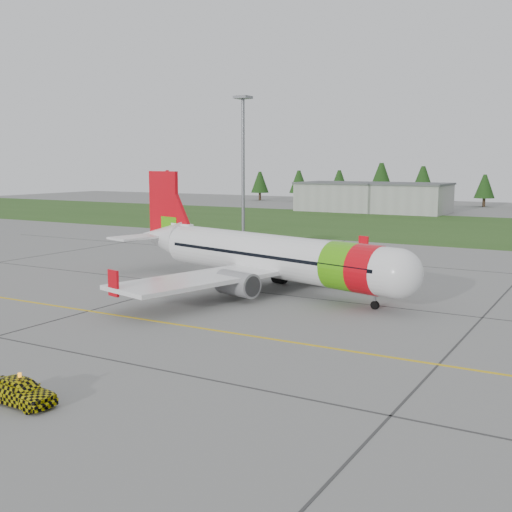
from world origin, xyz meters
The scene contains 8 objects.
ground centered at (0.00, 0.00, 0.00)m, with size 320.00×320.00×0.00m, color gray.
aircraft centered at (-7.89, 21.69, 2.82)m, with size 31.67×29.83×9.78m.
follow_me_car centered at (-4.60, -6.81, 1.83)m, with size 1.47×1.25×3.66m, color yellow.
service_van centered at (-25.60, 46.45, 1.95)m, with size 1.36×1.28×3.89m, color silver.
grass_strip centered at (0.00, 82.00, 0.01)m, with size 320.00×50.00×0.03m, color #30561E.
taxi_guideline centered at (0.00, 8.00, 0.01)m, with size 120.00×0.25×0.02m, color gold.
hangar_west centered at (-30.00, 110.00, 3.00)m, with size 32.00×14.00×6.00m, color #A8A8A3.
floodlight_mast centered at (-32.00, 58.00, 10.00)m, with size 0.50×0.50×20.00m, color slate.
Camera 1 is at (17.88, -25.15, 10.54)m, focal length 45.00 mm.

